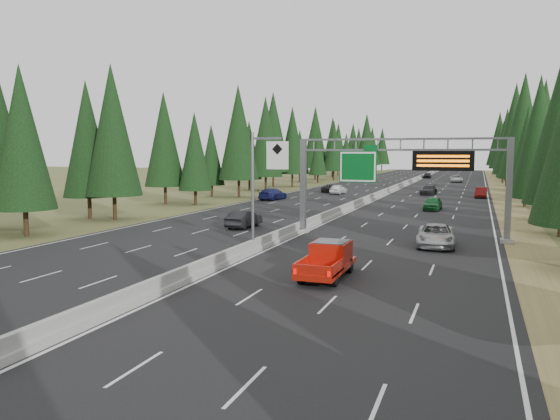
{
  "coord_description": "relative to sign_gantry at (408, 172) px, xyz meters",
  "views": [
    {
      "loc": [
        14.08,
        -8.31,
        6.77
      ],
      "look_at": [
        3.76,
        20.0,
        3.58
      ],
      "focal_mm": 35.0,
      "sensor_mm": 36.0,
      "label": 1
    }
  ],
  "objects": [
    {
      "name": "car_ahead_green",
      "position": [
        0.26,
        22.17,
        -4.41
      ],
      "size": [
        2.05,
        4.63,
        1.55
      ],
      "primitive_type": "imported",
      "rotation": [
        0.0,
        0.0,
        -0.05
      ],
      "color": "#135524",
      "rests_on": "road"
    },
    {
      "name": "car_ahead_far",
      "position": [
        -7.42,
        103.33,
        -4.43
      ],
      "size": [
        1.9,
        4.5,
        1.52
      ],
      "primitive_type": "imported",
      "rotation": [
        0.0,
        0.0,
        -0.02
      ],
      "color": "black",
      "rests_on": "road"
    },
    {
      "name": "silver_minivan",
      "position": [
        2.44,
        -3.18,
        -4.41
      ],
      "size": [
        2.93,
        5.77,
        1.56
      ],
      "primitive_type": "imported",
      "rotation": [
        0.0,
        0.0,
        0.06
      ],
      "color": "#A1A2A6",
      "rests_on": "road"
    },
    {
      "name": "car_ahead_white",
      "position": [
        0.42,
        85.64,
        -4.41
      ],
      "size": [
        3.12,
        5.81,
        1.55
      ],
      "primitive_type": "imported",
      "rotation": [
        0.0,
        0.0,
        0.1
      ],
      "color": "silver",
      "rests_on": "road"
    },
    {
      "name": "tree_row_left",
      "position": [
        -31.05,
        30.1,
        4.18
      ],
      "size": [
        11.77,
        240.19,
        18.99
      ],
      "color": "black",
      "rests_on": "ground"
    },
    {
      "name": "hov_sign_pole",
      "position": [
        -8.33,
        -9.92,
        -0.54
      ],
      "size": [
        2.8,
        0.5,
        8.0
      ],
      "color": "slate",
      "rests_on": "road"
    },
    {
      "name": "tree_row_right",
      "position": [
        13.05,
        39.12,
        4.28
      ],
      "size": [
        12.26,
        242.95,
        18.99
      ],
      "color": "black",
      "rests_on": "ground"
    },
    {
      "name": "car_onc_white",
      "position": [
        -16.14,
        42.76,
        -4.43
      ],
      "size": [
        2.16,
        4.61,
        1.52
      ],
      "primitive_type": "imported",
      "rotation": [
        0.0,
        0.0,
        3.06
      ],
      "color": "white",
      "rests_on": "road"
    },
    {
      "name": "median_barrier",
      "position": [
        -8.92,
        45.12,
        -4.85
      ],
      "size": [
        0.7,
        260.0,
        0.85
      ],
      "color": "gray",
      "rests_on": "road"
    },
    {
      "name": "red_pickup",
      "position": [
        -2.31,
        -14.93,
        -4.16
      ],
      "size": [
        2.03,
        5.67,
        1.85
      ],
      "color": "black",
      "rests_on": "road"
    },
    {
      "name": "car_ahead_dkgrey",
      "position": [
        -2.25,
        46.22,
        -4.45
      ],
      "size": [
        2.55,
        5.27,
        1.48
      ],
      "primitive_type": "imported",
      "rotation": [
        0.0,
        0.0,
        -0.1
      ],
      "color": "black",
      "rests_on": "road"
    },
    {
      "name": "sign_gantry",
      "position": [
        0.0,
        0.0,
        0.0
      ],
      "size": [
        16.75,
        0.98,
        7.8
      ],
      "color": "slate",
      "rests_on": "road"
    },
    {
      "name": "car_onc_far",
      "position": [
        -18.38,
        46.48,
        -4.52
      ],
      "size": [
        2.32,
        4.84,
        1.33
      ],
      "primitive_type": "imported",
      "rotation": [
        0.0,
        0.0,
        3.12
      ],
      "color": "black",
      "rests_on": "road"
    },
    {
      "name": "road",
      "position": [
        -8.92,
        45.12,
        -5.23
      ],
      "size": [
        32.0,
        260.0,
        0.08
      ],
      "primitive_type": "cube",
      "color": "black",
      "rests_on": "ground"
    },
    {
      "name": "shoulder_left",
      "position": [
        -26.72,
        45.12,
        -5.24
      ],
      "size": [
        3.6,
        260.0,
        0.06
      ],
      "primitive_type": "cube",
      "color": "#4C5527",
      "rests_on": "ground"
    },
    {
      "name": "car_onc_near",
      "position": [
        -14.41,
        1.08,
        -4.42
      ],
      "size": [
        1.74,
        4.73,
        1.55
      ],
      "primitive_type": "imported",
      "rotation": [
        0.0,
        0.0,
        3.12
      ],
      "color": "black",
      "rests_on": "road"
    },
    {
      "name": "car_onc_blue",
      "position": [
        -22.19,
        28.8,
        -4.37
      ],
      "size": [
        2.87,
        5.86,
        1.64
      ],
      "primitive_type": "imported",
      "rotation": [
        0.0,
        0.0,
        3.04
      ],
      "color": "navy",
      "rests_on": "road"
    },
    {
      "name": "shoulder_right",
      "position": [
        8.88,
        45.12,
        -5.24
      ],
      "size": [
        3.6,
        260.0,
        0.06
      ],
      "primitive_type": "cube",
      "color": "olive",
      "rests_on": "ground"
    },
    {
      "name": "car_ahead_dkred",
      "position": [
        5.58,
        42.73,
        -4.42
      ],
      "size": [
        1.78,
        4.73,
        1.54
      ],
      "primitive_type": "imported",
      "rotation": [
        0.0,
        0.0,
        -0.03
      ],
      "color": "#610F0D",
      "rests_on": "road"
    }
  ]
}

